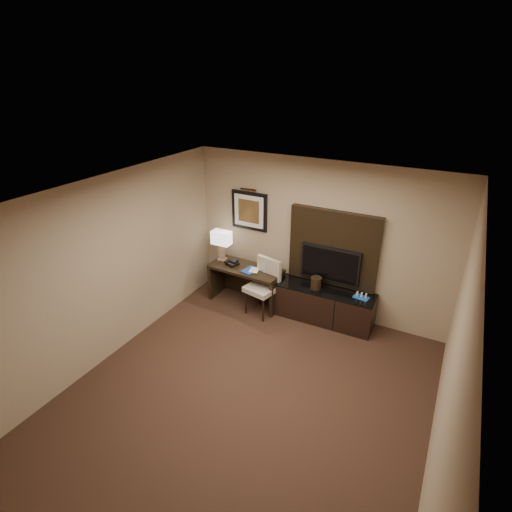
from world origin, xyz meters
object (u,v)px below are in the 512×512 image
Objects in this scene: water_bottle at (264,267)px; desk_phone at (232,262)px; tv at (330,264)px; credenza at (321,304)px; table_lamp at (222,245)px; desk at (246,285)px; ice_bucket at (316,283)px; desk_chair at (261,288)px; minibar_tray at (362,296)px.

desk_phone is at bearing -176.97° from water_bottle.
tv is 4.92× the size of desk_phone.
credenza is at bearing 4.82° from water_bottle.
desk_phone is (0.28, -0.10, -0.24)m from table_lamp.
desk reaches higher than credenza.
water_bottle is 0.84× the size of ice_bucket.
desk_phone reaches higher than credenza.
credenza is at bearing 5.60° from desk.
table_lamp is at bearing 179.55° from credenza.
ice_bucket is (0.94, 0.05, -0.09)m from water_bottle.
desk_phone is 1.59m from ice_bucket.
desk_chair is (0.42, -0.20, 0.15)m from desk.
tv reaches higher than water_bottle.
minibar_tray is (2.63, 0.04, -0.35)m from table_lamp.
table_lamp is at bearing 179.56° from ice_bucket.
credenza is at bearing 27.89° from desk_chair.
desk is 6.55× the size of desk_phone.
table_lamp is (-2.02, -0.16, -0.02)m from tv.
desk_chair is at bearing -23.58° from desk.
desk_phone is 0.83× the size of minibar_tray.
water_bottle reaches higher than credenza.
desk is 2.10m from minibar_tray.
minibar_tray is (0.76, 0.05, -0.06)m from ice_bucket.
water_bottle reaches higher than ice_bucket.
water_bottle reaches higher than minibar_tray.
minibar_tray is (0.60, -0.13, -0.37)m from tv.
desk is 0.85m from table_lamp.
water_bottle is (0.37, 0.01, 0.44)m from desk.
desk reaches higher than minibar_tray.
tv is at bearing 34.00° from desk_chair.
credenza is 1.07m from desk_chair.
credenza is 7.24× the size of minibar_tray.
desk_chair is at bearing -169.32° from minibar_tray.
table_lamp reaches higher than desk_phone.
desk_phone and ice_bucket have the same top height.
credenza is 3.06× the size of table_lamp.
tv is 1.73× the size of table_lamp.
desk_chair is 0.95m from ice_bucket.
ice_bucket reaches higher than credenza.
tv reaches higher than desk.
desk_phone is at bearing 177.05° from desk_chair.
desk is 1.32× the size of desk_chair.
ice_bucket is 0.84× the size of minibar_tray.
table_lamp is at bearing -179.23° from minibar_tray.
table_lamp is 0.95m from water_bottle.
ice_bucket is (1.58, 0.09, -0.05)m from desk_phone.
minibar_tray is at bearing 3.72° from ice_bucket.
table_lamp reaches higher than credenza.
credenza is at bearing 17.89° from ice_bucket.
tv is 1.78m from desk_phone.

